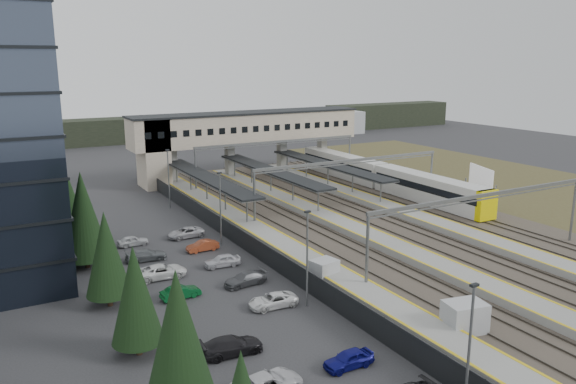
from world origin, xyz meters
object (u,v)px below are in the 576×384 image
relay_cabin_far (324,271)px  footbridge (233,132)px  train (383,177)px  billboard (481,179)px  relay_cabin_near (465,318)px

relay_cabin_far → footbridge: 48.16m
footbridge → train: 26.22m
relay_cabin_far → billboard: 36.25m
billboard → relay_cabin_far: bearing=-159.4°
train → footbridge: bearing=129.6°
relay_cabin_near → billboard: 40.12m
relay_cabin_near → footbridge: 60.59m
footbridge → relay_cabin_far: bearing=-104.1°
train → billboard: bearing=-66.7°
train → relay_cabin_far: bearing=-136.4°
relay_cabin_far → train: size_ratio=0.06×
relay_cabin_near → billboard: size_ratio=0.54×
relay_cabin_far → footbridge: size_ratio=0.06×
relay_cabin_near → footbridge: size_ratio=0.08×
relay_cabin_near → train: train is taller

